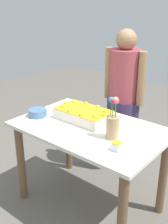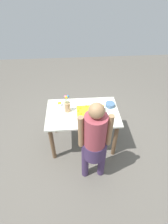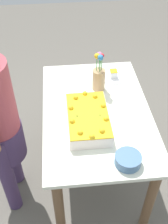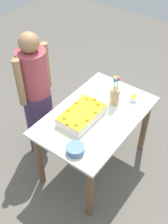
{
  "view_description": "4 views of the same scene",
  "coord_description": "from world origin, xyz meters",
  "px_view_note": "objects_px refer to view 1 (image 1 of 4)",
  "views": [
    {
      "loc": [
        -1.29,
        1.62,
        1.76
      ],
      "look_at": [
        0.06,
        -0.0,
        0.89
      ],
      "focal_mm": 45.0,
      "sensor_mm": 36.0,
      "label": 1
    },
    {
      "loc": [
        -0.14,
        -2.23,
        2.72
      ],
      "look_at": [
        0.02,
        -0.02,
        0.79
      ],
      "focal_mm": 28.0,
      "sensor_mm": 36.0,
      "label": 2
    },
    {
      "loc": [
        1.5,
        -0.24,
        2.17
      ],
      "look_at": [
        0.03,
        -0.1,
        0.79
      ],
      "focal_mm": 45.0,
      "sensor_mm": 36.0,
      "label": 3
    },
    {
      "loc": [
        1.69,
        1.11,
        2.66
      ],
      "look_at": [
        0.12,
        -0.06,
        0.87
      ],
      "focal_mm": 45.0,
      "sensor_mm": 36.0,
      "label": 4
    }
  ],
  "objects_px": {
    "serving_plate_with_slice": "(117,149)",
    "flower_vase": "(113,124)",
    "fruit_bowl": "(38,113)",
    "sheet_cake": "(84,114)",
    "cake_knife": "(133,126)",
    "person_standing": "(123,94)"
  },
  "relations": [
    {
      "from": "serving_plate_with_slice",
      "to": "fruit_bowl",
      "type": "height_order",
      "value": "serving_plate_with_slice"
    },
    {
      "from": "sheet_cake",
      "to": "flower_vase",
      "type": "height_order",
      "value": "flower_vase"
    },
    {
      "from": "serving_plate_with_slice",
      "to": "person_standing",
      "type": "distance_m",
      "value": 1.02
    },
    {
      "from": "sheet_cake",
      "to": "fruit_bowl",
      "type": "distance_m",
      "value": 0.41
    },
    {
      "from": "serving_plate_with_slice",
      "to": "flower_vase",
      "type": "relative_size",
      "value": 0.64
    },
    {
      "from": "cake_knife",
      "to": "person_standing",
      "type": "xyz_separation_m",
      "value": [
        0.39,
        -0.47,
        0.07
      ]
    },
    {
      "from": "serving_plate_with_slice",
      "to": "fruit_bowl",
      "type": "distance_m",
      "value": 0.88
    },
    {
      "from": "serving_plate_with_slice",
      "to": "sheet_cake",
      "type": "bearing_deg",
      "value": -27.53
    },
    {
      "from": "sheet_cake",
      "to": "cake_knife",
      "type": "xyz_separation_m",
      "value": [
        -0.4,
        -0.15,
        -0.05
      ]
    },
    {
      "from": "sheet_cake",
      "to": "cake_knife",
      "type": "height_order",
      "value": "sheet_cake"
    },
    {
      "from": "flower_vase",
      "to": "fruit_bowl",
      "type": "xyz_separation_m",
      "value": [
        0.75,
        0.08,
        -0.09
      ]
    },
    {
      "from": "serving_plate_with_slice",
      "to": "cake_knife",
      "type": "xyz_separation_m",
      "value": [
        0.12,
        -0.42,
        -0.02
      ]
    },
    {
      "from": "person_standing",
      "to": "serving_plate_with_slice",
      "type": "bearing_deg",
      "value": 29.95
    },
    {
      "from": "cake_knife",
      "to": "person_standing",
      "type": "distance_m",
      "value": 0.61
    },
    {
      "from": "sheet_cake",
      "to": "cake_knife",
      "type": "bearing_deg",
      "value": -159.92
    },
    {
      "from": "flower_vase",
      "to": "fruit_bowl",
      "type": "bearing_deg",
      "value": 5.83
    },
    {
      "from": "serving_plate_with_slice",
      "to": "cake_knife",
      "type": "height_order",
      "value": "serving_plate_with_slice"
    },
    {
      "from": "serving_plate_with_slice",
      "to": "flower_vase",
      "type": "distance_m",
      "value": 0.22
    },
    {
      "from": "fruit_bowl",
      "to": "person_standing",
      "type": "relative_size",
      "value": 0.11
    },
    {
      "from": "cake_knife",
      "to": "fruit_bowl",
      "type": "height_order",
      "value": "fruit_bowl"
    },
    {
      "from": "serving_plate_with_slice",
      "to": "person_standing",
      "type": "bearing_deg",
      "value": -60.05
    },
    {
      "from": "fruit_bowl",
      "to": "person_standing",
      "type": "height_order",
      "value": "person_standing"
    }
  ]
}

